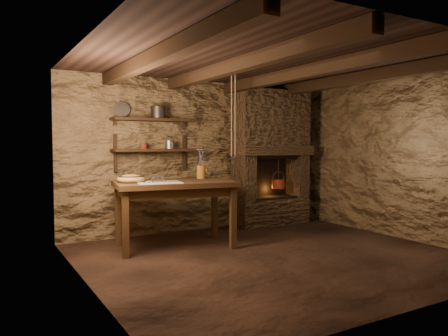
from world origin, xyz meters
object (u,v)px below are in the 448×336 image
wooden_bowl (131,179)px  stoneware_jug (201,166)px  work_table (174,212)px  red_pot (278,183)px  iron_stockpot (158,113)px

wooden_bowl → stoneware_jug: bearing=6.4°
work_table → red_pot: (2.24, 0.65, 0.23)m
work_table → wooden_bowl: size_ratio=4.72×
wooden_bowl → iron_stockpot: (0.65, 0.67, 0.91)m
work_table → red_pot: size_ratio=3.13×
wooden_bowl → iron_stockpot: iron_stockpot is taller
wooden_bowl → red_pot: red_pot is taller
work_table → stoneware_jug: 0.82m
stoneware_jug → iron_stockpot: bearing=143.4°
work_table → red_pot: 2.34m
work_table → iron_stockpot: 1.57m
work_table → iron_stockpot: bearing=93.6°
stoneware_jug → red_pot: 1.81m
iron_stockpot → red_pot: bearing=-3.2°
iron_stockpot → red_pot: (2.16, -0.12, -1.14)m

